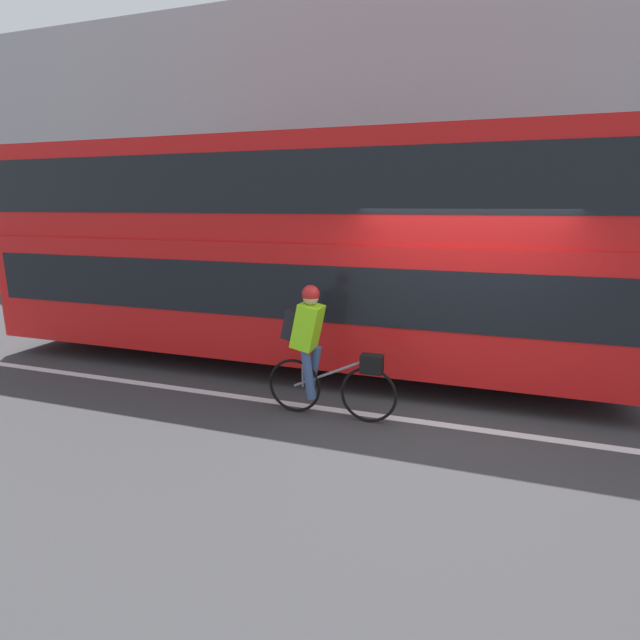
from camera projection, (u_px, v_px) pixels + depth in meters
name	position (u px, v px, depth m)	size (l,w,h in m)	color
ground_plane	(449.00, 421.00, 6.01)	(80.00, 80.00, 0.00)	#38383A
road_center_line	(448.00, 425.00, 5.88)	(50.00, 0.14, 0.01)	silver
sidewalk_curb	(472.00, 316.00, 11.38)	(60.00, 2.19, 0.13)	gray
building_facade	(485.00, 149.00, 11.67)	(60.00, 0.30, 7.64)	#9E9EA3
bus	(294.00, 243.00, 7.84)	(9.83, 2.44, 3.47)	black
cyclist_on_bike	(317.00, 347.00, 6.00)	(1.64, 0.32, 1.63)	black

